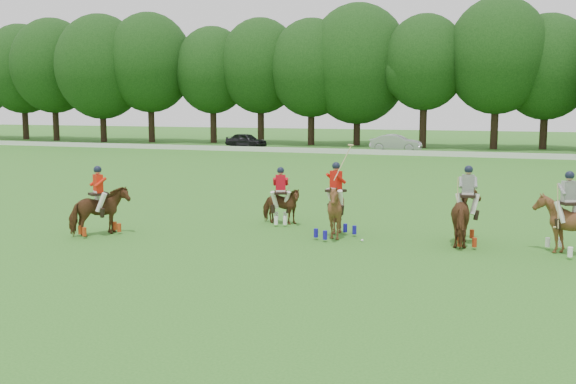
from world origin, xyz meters
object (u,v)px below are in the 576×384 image
(polo_red_a, at_px, (99,210))
(polo_ball, at_px, (362,240))
(polo_stripe_a, at_px, (467,216))
(polo_stripe_b, at_px, (567,224))
(polo_red_b, at_px, (281,205))
(car_mid, at_px, (396,143))
(car_left, at_px, (246,140))
(polo_red_c, at_px, (336,210))

(polo_red_a, bearing_deg, polo_ball, 12.04)
(polo_ball, bearing_deg, polo_stripe_a, 11.49)
(polo_stripe_b, bearing_deg, polo_ball, -177.53)
(polo_red_b, distance_m, polo_ball, 4.03)
(car_mid, height_order, polo_red_b, polo_red_b)
(car_left, xyz_separation_m, polo_ball, (20.10, -38.87, -0.67))
(car_left, xyz_separation_m, polo_red_a, (11.62, -40.68, 0.12))
(polo_stripe_b, bearing_deg, polo_stripe_a, 172.30)
(polo_red_b, xyz_separation_m, polo_stripe_b, (9.39, -1.73, 0.17))
(polo_red_c, bearing_deg, polo_ball, -16.53)
(polo_red_b, height_order, polo_red_c, polo_red_c)
(car_mid, bearing_deg, polo_red_c, -172.74)
(car_mid, xyz_separation_m, polo_ball, (5.35, -38.87, -0.72))
(car_left, height_order, polo_red_c, polo_red_c)
(car_mid, distance_m, polo_stripe_b, 40.23)
(car_mid, relative_size, polo_red_b, 2.22)
(car_mid, bearing_deg, polo_stripe_a, -166.73)
(polo_stripe_a, relative_size, polo_stripe_b, 1.01)
(car_left, relative_size, polo_stripe_b, 1.74)
(polo_red_a, xyz_separation_m, polo_red_c, (7.52, 2.09, 0.08))
(polo_red_c, bearing_deg, polo_stripe_b, -0.21)
(car_mid, bearing_deg, car_left, 90.76)
(polo_red_a, xyz_separation_m, polo_ball, (8.47, 1.81, -0.79))
(polo_stripe_a, bearing_deg, polo_red_c, -175.03)
(car_left, distance_m, polo_red_c, 43.08)
(polo_red_b, bearing_deg, polo_red_a, -142.95)
(polo_red_c, relative_size, polo_stripe_b, 1.24)
(car_mid, bearing_deg, polo_ball, -171.40)
(polo_red_a, distance_m, polo_red_c, 7.81)
(polo_red_b, xyz_separation_m, polo_red_c, (2.49, -1.71, 0.20))
(car_left, relative_size, polo_stripe_a, 1.71)
(polo_red_b, distance_m, polo_stripe_b, 9.55)
(car_left, xyz_separation_m, polo_stripe_b, (26.04, -38.61, 0.17))
(car_mid, xyz_separation_m, polo_red_c, (4.40, -38.59, 0.15))
(car_left, distance_m, polo_stripe_a, 44.74)
(polo_red_b, height_order, polo_stripe_a, polo_stripe_a)
(car_left, xyz_separation_m, polo_red_b, (16.65, -36.88, 0.00))
(polo_stripe_a, height_order, polo_stripe_b, polo_stripe_a)
(car_left, height_order, polo_ball, car_left)
(car_left, xyz_separation_m, car_mid, (14.75, 0.00, 0.04))
(car_left, relative_size, car_mid, 0.91)
(polo_red_a, bearing_deg, polo_stripe_a, 11.89)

